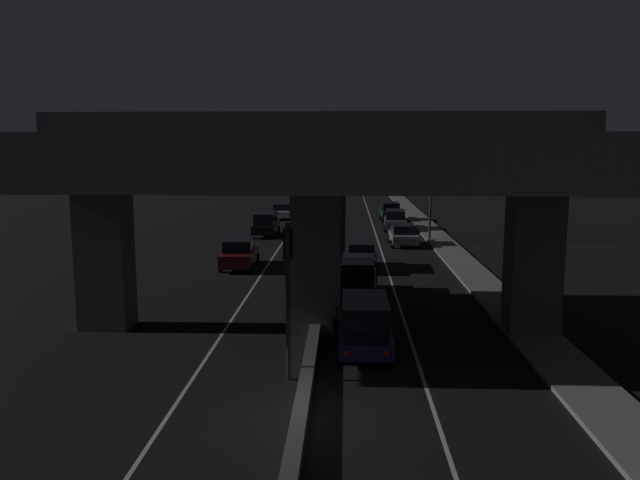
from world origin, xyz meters
TOP-DOWN VIEW (x-y plane):
  - ground_plane at (0.00, 0.00)m, footprint 200.00×200.00m
  - lane_line_left_inner at (-3.67, 35.00)m, footprint 0.12×126.00m
  - lane_line_right_inner at (3.67, 35.00)m, footprint 0.12×126.00m
  - median_divider at (0.00, 35.00)m, footprint 0.42×126.00m
  - sidewalk_right at (8.47, 28.00)m, footprint 2.07×126.00m
  - elevated_overpass at (0.00, 8.32)m, footprint 21.73×12.35m
  - traffic_light_left_of_median at (-0.61, 2.92)m, footprint 0.30×0.49m
  - street_lamp at (7.30, 32.28)m, footprint 2.44×0.32m
  - car_dark_blue_lead at (1.89, 5.96)m, footprint 2.02×4.47m
  - car_dark_blue_second at (1.78, 14.23)m, footprint 2.09×4.72m
  - car_dark_blue_third at (2.13, 21.04)m, footprint 1.96×4.31m
  - car_silver_fourth at (5.43, 29.98)m, footprint 2.07×3.99m
  - car_grey_fifth at (5.50, 38.65)m, footprint 2.15×4.70m
  - car_dark_green_sixth at (5.54, 45.44)m, footprint 2.11×4.12m
  - car_dark_red_lead_oncoming at (-5.29, 21.10)m, footprint 2.20×4.67m
  - car_black_second_oncoming at (-5.39, 34.47)m, footprint 1.99×4.45m
  - car_white_third_oncoming at (-5.26, 46.67)m, footprint 2.03×4.22m
  - motorcycle_black_filtering_near at (0.81, 7.65)m, footprint 0.32×1.98m
  - motorcycle_white_filtering_mid at (0.87, 13.04)m, footprint 0.34×1.89m
  - pedestrian_on_sidewalk at (7.97, 8.89)m, footprint 0.40×0.40m

SIDE VIEW (x-z plane):
  - ground_plane at x=0.00m, z-range 0.00..0.00m
  - lane_line_left_inner at x=-3.67m, z-range 0.00..0.00m
  - lane_line_right_inner at x=3.67m, z-range 0.00..0.00m
  - sidewalk_right at x=8.47m, z-range 0.00..0.16m
  - median_divider at x=0.00m, z-range 0.00..0.43m
  - motorcycle_black_filtering_near at x=0.81m, z-range -0.11..1.33m
  - motorcycle_white_filtering_mid at x=0.87m, z-range -0.12..1.40m
  - car_white_third_oncoming at x=-5.26m, z-range 0.03..1.61m
  - car_silver_fourth at x=5.43m, z-range 0.04..1.62m
  - car_dark_blue_third at x=2.13m, z-range 0.06..1.74m
  - car_dark_red_lead_oncoming at x=-5.29m, z-range 0.02..1.79m
  - car_grey_fifth at x=5.50m, z-range 0.02..1.78m
  - pedestrian_on_sidewalk at x=7.97m, z-range 0.14..1.71m
  - car_dark_green_sixth at x=5.54m, z-range 0.03..1.85m
  - car_dark_blue_second at x=1.78m, z-range 0.06..1.89m
  - car_dark_blue_lead at x=1.89m, z-range 0.05..1.90m
  - car_black_second_oncoming at x=-5.39m, z-range 0.05..2.00m
  - traffic_light_left_of_median at x=-0.61m, z-range 0.91..5.91m
  - street_lamp at x=7.30m, z-range 0.72..7.87m
  - elevated_overpass at x=0.00m, z-range 2.14..10.78m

